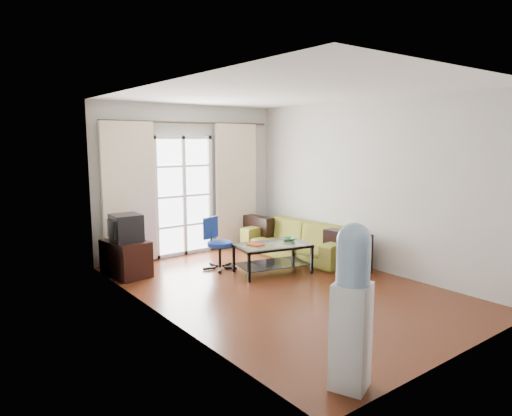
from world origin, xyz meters
The scene contains 20 objects.
floor centered at (0.00, 0.00, 0.00)m, with size 5.20×5.20×0.00m, color #5E2B16.
ceiling centered at (0.00, 0.00, 2.70)m, with size 5.20×5.20×0.00m, color white.
wall_back centered at (0.00, 2.60, 1.35)m, with size 3.60×0.02×2.70m, color beige.
wall_front centered at (0.00, -2.60, 1.35)m, with size 3.60×0.02×2.70m, color beige.
wall_left centered at (-1.80, 0.00, 1.35)m, with size 0.02×5.20×2.70m, color beige.
wall_right centered at (1.80, 0.00, 1.35)m, with size 0.02×5.20×2.70m, color beige.
french_door centered at (-0.15, 2.54, 1.07)m, with size 1.16×0.06×2.15m.
curtain_rod centered at (0.00, 2.50, 2.38)m, with size 0.04×0.04×3.30m, color #4C3F2D.
curtain_left centered at (-1.20, 2.48, 1.20)m, with size 0.90×0.07×2.35m, color beige.
curtain_right centered at (0.95, 2.48, 1.20)m, with size 0.90×0.07×2.35m, color beige.
radiator centered at (0.80, 2.50, 0.33)m, with size 0.64×0.12×0.64m, color #949396.
sofa centered at (1.34, 1.15, 0.31)m, with size 1.06×2.21×0.62m, color brown.
coffee_table centered at (0.37, 0.65, 0.30)m, with size 1.25×0.88×0.46m.
bowl centered at (0.73, 0.67, 0.49)m, with size 0.23×0.23×0.05m, color #2D7E46.
book centered at (0.02, 0.74, 0.47)m, with size 0.24×0.29×0.02m, color #AF152A.
remote centered at (0.71, 0.69, 0.47)m, with size 0.17×0.05×0.02m, color black.
tv_stand centered at (-1.52, 1.90, 0.27)m, with size 0.50×0.75×0.55m, color black.
crt_tv centered at (-1.52, 1.90, 0.75)m, with size 0.46×0.45×0.41m.
task_chair centered at (-0.18, 1.37, 0.25)m, with size 0.73×0.73×0.84m.
water_cooler centered at (-1.25, -2.35, 0.74)m, with size 0.38×0.38×1.42m.
Camera 1 is at (-4.06, -4.73, 2.08)m, focal length 32.00 mm.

